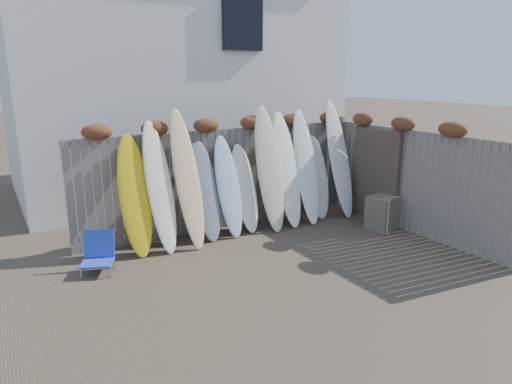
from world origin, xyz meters
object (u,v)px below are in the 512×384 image
wooden_crate (383,213)px  surfboard_0 (135,196)px  beach_chair (98,253)px  lattice_panel (375,175)px

wooden_crate → surfboard_0: (-4.60, 1.30, 0.69)m
beach_chair → surfboard_0: (0.76, 0.43, 0.73)m
beach_chair → surfboard_0: bearing=29.5°
lattice_panel → wooden_crate: bearing=-114.0°
surfboard_0 → wooden_crate: bearing=-12.4°
beach_chair → wooden_crate: 5.44m
wooden_crate → lattice_panel: (0.27, 0.55, 0.63)m
wooden_crate → surfboard_0: size_ratio=0.32×
beach_chair → surfboard_0: 1.14m
beach_chair → wooden_crate: (5.37, -0.87, 0.05)m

